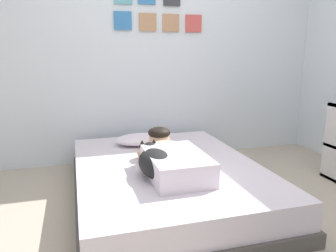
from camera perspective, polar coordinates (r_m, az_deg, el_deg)
ground_plane at (r=2.59m, az=7.84°, el=-15.63°), size 11.73×11.73×0.00m
back_wall at (r=3.81m, az=-1.71°, el=13.16°), size 3.86×0.12×2.50m
bed at (r=2.83m, az=-0.22°, el=-9.53°), size 1.52×2.03×0.31m
pillow at (r=3.32m, az=-4.70°, el=-2.31°), size 0.52×0.32×0.11m
person_lying at (r=2.59m, az=0.50°, el=-5.48°), size 0.43×0.92×0.27m
dog at (r=2.50m, az=-2.19°, el=-6.27°), size 0.26×0.57×0.21m
coffee_cup at (r=3.15m, az=-1.00°, el=-3.44°), size 0.12×0.09×0.07m
cell_phone at (r=2.60m, az=5.68°, el=-7.85°), size 0.07×0.14×0.01m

